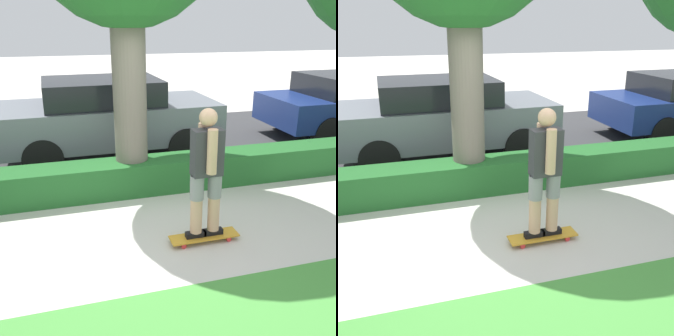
{
  "view_description": "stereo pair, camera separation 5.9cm",
  "coord_description": "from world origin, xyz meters",
  "views": [
    {
      "loc": [
        -1.24,
        -4.27,
        2.64
      ],
      "look_at": [
        0.17,
        0.6,
        0.74
      ],
      "focal_mm": 42.0,
      "sensor_mm": 36.0,
      "label": 1
    },
    {
      "loc": [
        -1.3,
        -4.25,
        2.64
      ],
      "look_at": [
        0.17,
        0.6,
        0.74
      ],
      "focal_mm": 42.0,
      "sensor_mm": 36.0,
      "label": 2
    }
  ],
  "objects": [
    {
      "name": "ground_plane",
      "position": [
        0.0,
        0.0,
        0.0
      ],
      "size": [
        60.0,
        60.0,
        0.0
      ],
      "primitive_type": "plane",
      "color": "beige"
    },
    {
      "name": "street_asphalt",
      "position": [
        0.0,
        4.2,
        0.0
      ],
      "size": [
        18.57,
        5.0,
        0.01
      ],
      "color": "#38383A",
      "rests_on": "ground_plane"
    },
    {
      "name": "hedge_row",
      "position": [
        0.0,
        1.6,
        0.27
      ],
      "size": [
        18.57,
        0.6,
        0.54
      ],
      "color": "#236028",
      "rests_on": "ground_plane"
    },
    {
      "name": "skateboard",
      "position": [
        0.42,
        -0.19,
        0.07
      ],
      "size": [
        0.89,
        0.24,
        0.08
      ],
      "color": "gold",
      "rests_on": "ground_plane"
    },
    {
      "name": "skater_person",
      "position": [
        0.42,
        -0.19,
        0.96
      ],
      "size": [
        0.49,
        0.42,
        1.64
      ],
      "color": "black",
      "rests_on": "skateboard"
    },
    {
      "name": "parked_car_middle",
      "position": [
        -0.24,
        3.55,
        0.85
      ],
      "size": [
        4.32,
        1.98,
        1.59
      ],
      "rotation": [
        0.0,
        0.0,
        0.02
      ],
      "color": "slate",
      "rests_on": "ground_plane"
    }
  ]
}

